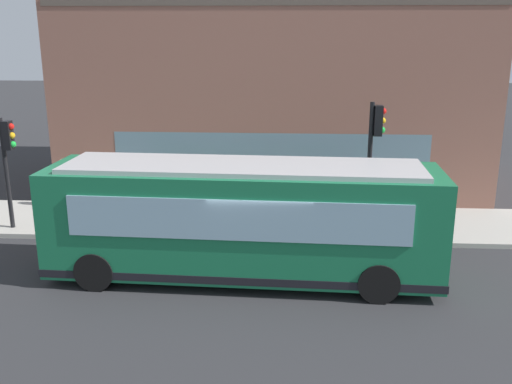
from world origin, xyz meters
The scene contains 12 objects.
ground centered at (0.00, 0.00, 0.00)m, with size 120.00×120.00×0.00m, color #2D2D30.
sidewalk_curb centered at (4.40, 0.00, 0.07)m, with size 3.60×40.00×0.15m, color #B2ADA3.
building_corner centered at (10.38, 0.00, 6.56)m, with size 8.42×16.08×13.13m.
city_bus_nearside centered at (0.16, 0.51, 1.55)m, with size 2.92×10.13×3.07m.
traffic_light_near_corner centered at (3.21, -3.21, 3.03)m, with size 0.32×0.49×4.13m.
traffic_light_down_block centered at (3.24, 8.12, 2.64)m, with size 0.32×0.49×3.57m.
fire_hydrant centered at (4.14, -4.63, 0.51)m, with size 0.35×0.35×0.74m.
pedestrian_near_hydrant centered at (4.20, -2.83, 1.09)m, with size 0.32×0.32×1.65m.
pedestrian_near_building_entrance centered at (5.64, 2.81, 1.09)m, with size 0.32×0.32×1.64m.
pedestrian_by_light_pole centered at (4.33, -3.81, 1.20)m, with size 0.32×0.32×1.80m.
pedestrian_walking_along_curb centered at (5.58, 7.39, 1.17)m, with size 0.32×0.32×1.76m.
newspaper_vending_box centered at (4.99, -0.40, 0.60)m, with size 0.44×0.42×0.90m.
Camera 1 is at (-13.83, -0.68, 6.30)m, focal length 40.18 mm.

